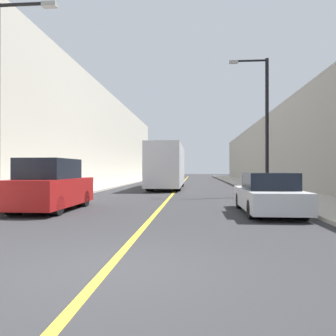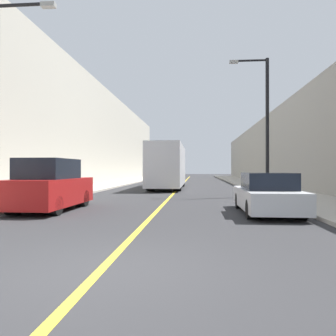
# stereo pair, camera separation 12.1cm
# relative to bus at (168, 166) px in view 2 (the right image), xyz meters

# --- Properties ---
(ground_plane) EXTENTS (200.00, 200.00, 0.00)m
(ground_plane) POSITION_rel_bus_xyz_m (0.85, -21.56, -1.85)
(ground_plane) COLOR #2D2D30
(sidewalk_left) EXTENTS (3.59, 72.00, 0.13)m
(sidewalk_left) POSITION_rel_bus_xyz_m (-6.17, 8.44, -1.78)
(sidewalk_left) COLOR #B2AA9E
(sidewalk_left) RESTS_ON ground
(sidewalk_right) EXTENTS (3.59, 72.00, 0.13)m
(sidewalk_right) POSITION_rel_bus_xyz_m (7.87, 8.44, -1.78)
(sidewalk_right) COLOR #B2AA9E
(sidewalk_right) RESTS_ON ground
(building_row_left) EXTENTS (4.00, 72.00, 10.84)m
(building_row_left) POSITION_rel_bus_xyz_m (-9.97, 8.44, 3.57)
(building_row_left) COLOR #B7B2A3
(building_row_left) RESTS_ON ground
(building_row_right) EXTENTS (4.00, 72.00, 7.27)m
(building_row_right) POSITION_rel_bus_xyz_m (11.67, 8.44, 1.79)
(building_row_right) COLOR gray
(building_row_right) RESTS_ON ground
(road_center_line) EXTENTS (0.16, 72.00, 0.01)m
(road_center_line) POSITION_rel_bus_xyz_m (0.85, 8.44, -1.84)
(road_center_line) COLOR gold
(road_center_line) RESTS_ON ground
(bus) EXTENTS (2.46, 10.14, 3.48)m
(bus) POSITION_rel_bus_xyz_m (0.00, 0.00, 0.00)
(bus) COLOR silver
(bus) RESTS_ON ground
(parked_suv_left) EXTENTS (1.86, 4.41, 1.97)m
(parked_suv_left) POSITION_rel_bus_xyz_m (-3.23, -14.44, -0.94)
(parked_suv_left) COLOR maroon
(parked_suv_left) RESTS_ON ground
(car_right_near) EXTENTS (1.83, 4.53, 1.45)m
(car_right_near) POSITION_rel_bus_xyz_m (4.83, -14.62, -1.19)
(car_right_near) COLOR silver
(car_right_near) RESTS_ON ground
(street_lamp_left) EXTENTS (2.25, 0.24, 7.30)m
(street_lamp_left) POSITION_rel_bus_xyz_m (-4.50, -15.58, 2.41)
(street_lamp_left) COLOR black
(street_lamp_left) RESTS_ON sidewalk_left
(street_lamp_right) EXTENTS (2.25, 0.24, 7.82)m
(street_lamp_right) POSITION_rel_bus_xyz_m (6.21, -7.33, 2.68)
(street_lamp_right) COLOR black
(street_lamp_right) RESTS_ON sidewalk_right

